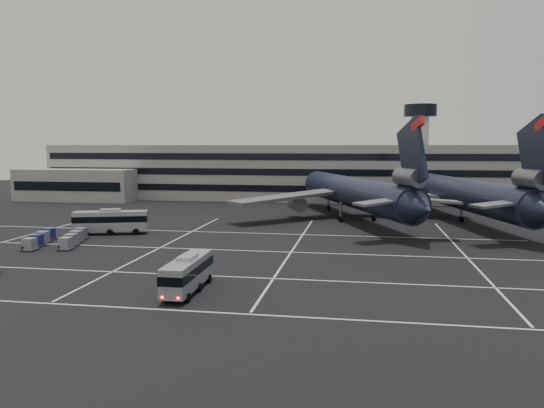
{
  "coord_description": "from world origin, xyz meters",
  "views": [
    {
      "loc": [
        20.89,
        -63.41,
        13.8
      ],
      "look_at": [
        7.52,
        15.56,
        5.0
      ],
      "focal_mm": 35.0,
      "sensor_mm": 36.0,
      "label": 1
    }
  ],
  "objects_px": {
    "bus_near": "(188,272)",
    "uld_cluster": "(57,239)",
    "trijet_main": "(355,192)",
    "bus_far": "(111,220)"
  },
  "relations": [
    {
      "from": "bus_near",
      "to": "uld_cluster",
      "type": "bearing_deg",
      "value": 141.72
    },
    {
      "from": "trijet_main",
      "to": "uld_cluster",
      "type": "height_order",
      "value": "trijet_main"
    },
    {
      "from": "uld_cluster",
      "to": "trijet_main",
      "type": "bearing_deg",
      "value": 37.71
    },
    {
      "from": "trijet_main",
      "to": "bus_near",
      "type": "height_order",
      "value": "trijet_main"
    },
    {
      "from": "bus_near",
      "to": "uld_cluster",
      "type": "height_order",
      "value": "bus_near"
    },
    {
      "from": "trijet_main",
      "to": "uld_cluster",
      "type": "relative_size",
      "value": 4.77
    },
    {
      "from": "trijet_main",
      "to": "bus_far",
      "type": "height_order",
      "value": "trijet_main"
    },
    {
      "from": "trijet_main",
      "to": "uld_cluster",
      "type": "bearing_deg",
      "value": -163.6
    },
    {
      "from": "bus_near",
      "to": "bus_far",
      "type": "bearing_deg",
      "value": 126.64
    },
    {
      "from": "trijet_main",
      "to": "bus_near",
      "type": "distance_m",
      "value": 53.77
    }
  ]
}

